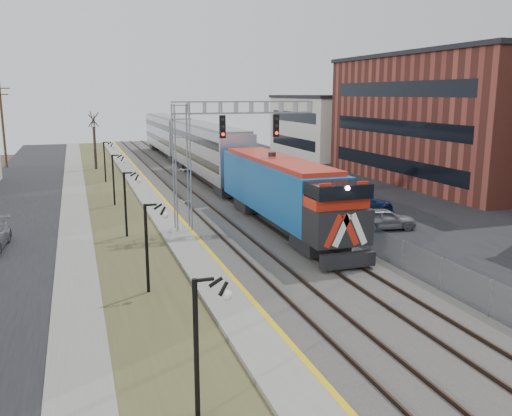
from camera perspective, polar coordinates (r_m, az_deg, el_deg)
name	(u,v)px	position (r m, az deg, el deg)	size (l,w,h in m)	color
street_west	(6,221)	(41.04, -24.82, -1.23)	(7.00, 120.00, 0.04)	black
sidewalk	(75,216)	(40.74, -18.54, -0.79)	(2.00, 120.00, 0.08)	gray
grass_median	(118,213)	(40.83, -14.33, -0.53)	(4.00, 120.00, 0.06)	#494B28
platform	(159,209)	(41.12, -10.17, -0.13)	(2.00, 120.00, 0.24)	gray
ballast_bed	(224,205)	(42.10, -3.43, 0.29)	(8.00, 120.00, 0.20)	#595651
parking_lot	(361,197)	(46.62, 10.96, 1.14)	(16.00, 120.00, 0.04)	black
platform_edge	(171,207)	(41.22, -8.97, 0.12)	(0.24, 120.00, 0.01)	gold
track_near	(198,205)	(41.60, -6.09, 0.35)	(1.58, 120.00, 0.15)	#2D2119
track_far	(242,202)	(42.47, -1.48, 0.65)	(1.58, 120.00, 0.15)	#2D2119
train	(198,150)	(56.87, -6.07, 6.12)	(3.00, 63.05, 5.33)	#13549B
signal_gantry	(209,143)	(33.89, -5.01, 6.82)	(9.00, 1.07, 8.15)	gray
lampposts	(146,248)	(24.19, -11.51, -4.11)	(0.14, 62.14, 4.00)	black
fence	(274,193)	(43.22, 1.94, 1.56)	(0.04, 120.00, 1.60)	gray
car_lot_d	(359,205)	(39.61, 10.82, 0.36)	(2.19, 5.38, 1.56)	navy
car_lot_e	(384,219)	(35.73, 13.32, -1.15)	(1.63, 4.05, 1.38)	gray
car_lot_f	(325,193)	(44.82, 7.26, 1.63)	(1.34, 3.85, 1.27)	#0A361B
car_lot_g	(283,173)	(54.72, 2.89, 3.68)	(2.07, 5.09, 1.48)	slate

